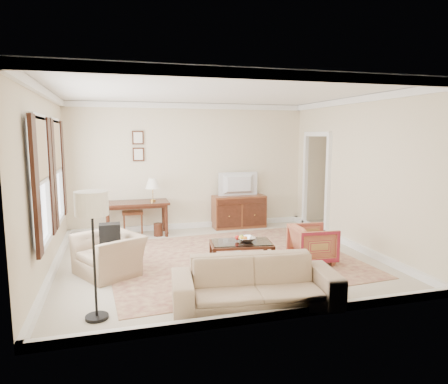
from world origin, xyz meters
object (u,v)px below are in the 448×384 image
writing_desk (136,207)px  coffee_table (241,248)px  striped_armchair (313,242)px  tv (239,177)px  sofa (256,275)px  sideboard (239,211)px  club_armchair (109,248)px

writing_desk → coffee_table: writing_desk is taller
writing_desk → striped_armchair: bearing=-43.7°
tv → sofa: 4.47m
sideboard → coffee_table: sideboard is taller
coffee_table → club_armchair: (-2.11, 0.23, 0.10)m
coffee_table → club_armchair: size_ratio=1.11×
tv → club_armchair: bearing=40.4°
tv → sofa: size_ratio=0.43×
coffee_table → tv: bearing=73.0°
club_armchair → sideboard: bearing=101.2°
coffee_table → striped_armchair: (1.26, -0.10, 0.03)m
writing_desk → coffee_table: bearing=-59.1°
tv → club_armchair: (-2.95, -2.51, -0.79)m
club_armchair → sofa: bearing=16.8°
tv → sofa: (-1.13, -4.25, -0.80)m
striped_armchair → sideboard: bearing=12.9°
tv → sideboard: bearing=-90.0°
sideboard → coffee_table: size_ratio=1.14×
writing_desk → sideboard: bearing=4.2°
writing_desk → coffee_table: 3.02m
sideboard → striped_armchair: sideboard is taller
tv → striped_armchair: (0.42, -2.83, -0.86)m
coffee_table → sideboard: bearing=73.1°
club_armchair → sofa: size_ratio=0.46×
writing_desk → sideboard: size_ratio=1.11×
sofa → tv: bearing=81.8°
sideboard → tv: (0.00, -0.02, 0.83)m
sideboard → striped_armchair: bearing=-81.6°
club_armchair → coffee_table: bearing=54.5°
sideboard → coffee_table: (-0.84, -2.75, -0.05)m
writing_desk → sofa: size_ratio=0.65×
writing_desk → striped_armchair: writing_desk is taller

